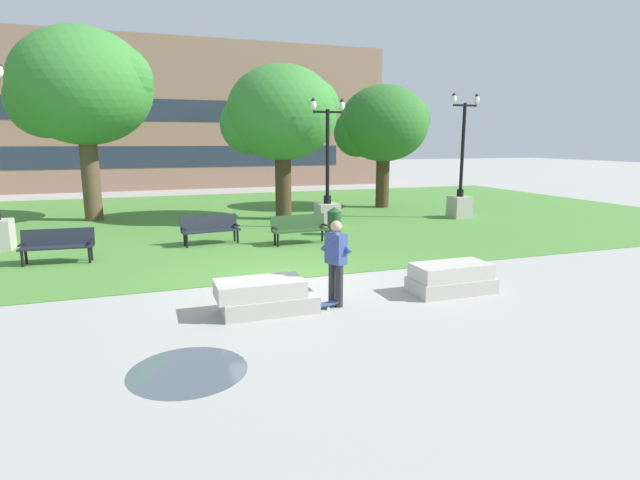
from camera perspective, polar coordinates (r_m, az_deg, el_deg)
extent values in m
plane|color=#A3A09B|center=(11.82, -4.02, -4.58)|extent=(140.00, 140.00, 0.00)
cube|color=#4C8438|center=(21.43, -11.13, 2.41)|extent=(40.00, 20.00, 0.02)
cube|color=#B2ADA3|center=(9.69, -5.87, -7.21)|extent=(1.80, 0.90, 0.32)
cube|color=#BBB6AB|center=(9.56, -6.91, -5.49)|extent=(1.66, 0.83, 0.32)
cube|color=#B2ADA3|center=(11.19, 14.77, -5.00)|extent=(1.80, 0.90, 0.32)
cube|color=#BBB6AB|center=(11.09, 14.74, -3.42)|extent=(1.66, 0.83, 0.32)
cylinder|color=#28282D|center=(9.83, 2.22, -5.23)|extent=(0.15, 0.15, 0.86)
cylinder|color=#28282D|center=(9.97, 1.41, -5.00)|extent=(0.15, 0.15, 0.86)
cube|color=#334784|center=(9.72, 1.84, -0.98)|extent=(0.38, 0.46, 0.60)
cylinder|color=#334784|center=(9.71, 2.46, -0.22)|extent=(0.29, 0.49, 0.42)
cylinder|color=#334784|center=(9.68, 1.23, -0.25)|extent=(0.29, 0.49, 0.42)
sphere|color=tan|center=(9.64, 1.85, 1.58)|extent=(0.22, 0.22, 0.22)
cube|color=#2D4C75|center=(9.73, -0.50, -7.54)|extent=(0.82, 0.33, 0.02)
cube|color=#2D4C75|center=(9.52, -2.90, -7.84)|extent=(0.15, 0.22, 0.06)
cube|color=#2D4C75|center=(9.93, 1.80, -7.02)|extent=(0.15, 0.22, 0.06)
cylinder|color=silver|center=(9.56, -1.36, -8.26)|extent=(0.06, 0.04, 0.06)
cylinder|color=silver|center=(9.74, -1.96, -7.88)|extent=(0.06, 0.04, 0.06)
cylinder|color=silver|center=(9.76, 0.96, -7.84)|extent=(0.06, 0.04, 0.06)
cylinder|color=silver|center=(9.94, 0.32, -7.48)|extent=(0.06, 0.04, 0.06)
cylinder|color=#47515B|center=(7.58, -14.86, -14.26)|extent=(1.69, 1.69, 0.01)
cube|color=#1E232D|center=(15.98, -12.33, 1.04)|extent=(1.84, 0.68, 0.05)
cube|color=#1E232D|center=(16.18, -12.59, 1.98)|extent=(1.80, 0.36, 0.46)
cube|color=black|center=(15.78, -15.30, 1.21)|extent=(0.11, 0.40, 0.04)
cube|color=black|center=(16.19, -9.48, 1.71)|extent=(0.11, 0.40, 0.04)
cylinder|color=black|center=(15.69, -14.97, -0.13)|extent=(0.07, 0.07, 0.41)
cylinder|color=black|center=(16.09, -9.40, 0.37)|extent=(0.07, 0.07, 0.41)
cylinder|color=black|center=(16.00, -15.21, 0.07)|extent=(0.07, 0.07, 0.41)
cylinder|color=black|center=(16.39, -9.74, 0.56)|extent=(0.07, 0.07, 0.41)
cube|color=#1E232D|center=(14.90, -27.86, -0.75)|extent=(1.83, 0.56, 0.05)
cube|color=#1E232D|center=(15.10, -27.74, 0.30)|extent=(1.80, 0.25, 0.46)
cube|color=black|center=(15.09, -31.01, -0.46)|extent=(0.09, 0.40, 0.04)
cube|color=black|center=(14.71, -24.71, -0.13)|extent=(0.09, 0.40, 0.04)
cylinder|color=black|center=(14.99, -30.88, -1.89)|extent=(0.07, 0.07, 0.41)
cylinder|color=black|center=(14.63, -24.85, -1.61)|extent=(0.07, 0.07, 0.41)
cylinder|color=black|center=(15.29, -30.57, -1.62)|extent=(0.07, 0.07, 0.41)
cylinder|color=black|center=(14.94, -24.66, -1.35)|extent=(0.07, 0.07, 0.41)
cube|color=#284723|center=(15.69, -2.23, 1.10)|extent=(1.82, 0.52, 0.05)
cube|color=#284723|center=(15.88, -2.54, 2.07)|extent=(1.80, 0.21, 0.46)
cube|color=black|center=(15.41, -5.17, 1.33)|extent=(0.08, 0.40, 0.04)
cube|color=black|center=(15.97, 0.61, 1.73)|extent=(0.08, 0.40, 0.04)
cylinder|color=black|center=(15.33, -4.83, -0.05)|extent=(0.07, 0.07, 0.41)
cylinder|color=black|center=(15.87, 0.70, 0.37)|extent=(0.07, 0.07, 0.41)
cylinder|color=black|center=(15.63, -5.18, 0.16)|extent=(0.07, 0.07, 0.41)
cylinder|color=black|center=(16.16, 0.26, 0.57)|extent=(0.07, 0.07, 0.41)
cube|color=#ADA89E|center=(18.81, 0.85, 2.83)|extent=(0.80, 0.80, 0.90)
cylinder|color=black|center=(18.73, 0.85, 4.65)|extent=(0.28, 0.28, 0.30)
cylinder|color=black|center=(18.62, 0.87, 9.45)|extent=(0.14, 0.14, 3.43)
cube|color=black|center=(18.64, 0.88, 14.42)|extent=(1.10, 0.08, 0.08)
ellipsoid|color=white|center=(18.47, -0.78, 15.20)|extent=(0.22, 0.22, 0.36)
cone|color=black|center=(18.49, -0.78, 15.80)|extent=(0.20, 0.20, 0.13)
ellipsoid|color=white|center=(18.85, 2.51, 15.11)|extent=(0.22, 0.22, 0.36)
cone|color=black|center=(18.87, 2.51, 15.70)|extent=(0.20, 0.20, 0.13)
cube|color=#ADA89E|center=(22.02, 15.65, 3.65)|extent=(0.80, 0.80, 0.90)
cylinder|color=black|center=(21.95, 15.73, 5.20)|extent=(0.28, 0.28, 0.30)
cylinder|color=black|center=(21.85, 15.98, 9.81)|extent=(0.14, 0.14, 3.83)
cube|color=black|center=(21.89, 16.24, 14.55)|extent=(1.10, 0.08, 0.08)
ellipsoid|color=white|center=(21.60, 15.04, 15.31)|extent=(0.22, 0.22, 0.36)
cone|color=black|center=(21.62, 15.07, 15.82)|extent=(0.20, 0.20, 0.13)
ellipsoid|color=white|center=(22.23, 17.47, 15.05)|extent=(0.22, 0.22, 0.36)
cone|color=black|center=(22.25, 17.50, 15.55)|extent=(0.20, 0.20, 0.13)
cylinder|color=brown|center=(22.41, -24.75, 6.94)|extent=(0.71, 0.71, 3.84)
ellipsoid|color=#387F33|center=(22.47, -25.48, 15.55)|extent=(5.32, 5.32, 4.52)
sphere|color=#387F33|center=(23.13, -28.94, 13.77)|extent=(2.93, 2.93, 2.93)
sphere|color=#387F33|center=(21.89, -22.08, 16.66)|extent=(2.66, 2.66, 2.66)
cylinder|color=#42301E|center=(24.76, 7.17, 7.05)|extent=(0.65, 0.65, 2.86)
ellipsoid|color=#2D6B28|center=(24.71, 7.32, 13.07)|extent=(4.25, 4.25, 3.61)
sphere|color=#2D6B28|center=(24.59, 4.35, 12.15)|extent=(2.34, 2.34, 2.34)
sphere|color=#2D6B28|center=(24.83, 10.04, 13.48)|extent=(2.13, 2.13, 2.13)
cylinder|color=#42301E|center=(20.80, -4.23, 6.65)|extent=(0.66, 0.66, 3.09)
ellipsoid|color=#387F33|center=(20.76, -4.34, 14.30)|extent=(4.46, 4.46, 3.79)
sphere|color=#387F33|center=(20.90, -7.98, 12.98)|extent=(2.45, 2.45, 2.45)
sphere|color=#387F33|center=(20.67, -0.93, 14.96)|extent=(2.23, 2.23, 2.23)
cylinder|color=#234C28|center=(17.34, 1.65, 1.95)|extent=(0.48, 0.48, 0.80)
cone|color=#234C28|center=(17.27, 1.66, 3.52)|extent=(0.49, 0.49, 0.16)
cube|color=#8E6B56|center=(35.62, -15.44, 13.62)|extent=(28.94, 1.00, 9.90)
cube|color=#232D3D|center=(35.08, -15.15, 9.18)|extent=(21.71, 0.03, 1.40)
cube|color=#232D3D|center=(35.12, -15.40, 14.08)|extent=(21.71, 0.03, 1.40)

